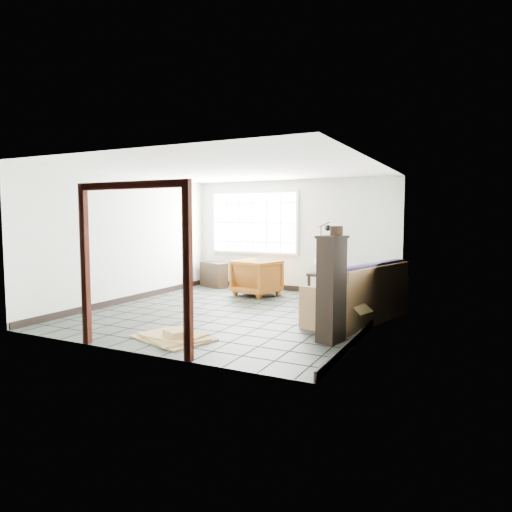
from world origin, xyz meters
The scene contains 15 objects.
ground centered at (0.00, 0.00, 0.00)m, with size 5.50×5.50×0.00m, color black.
room_shell centered at (0.00, 0.03, 1.68)m, with size 5.02×5.52×2.61m.
window_panel centered at (-1.00, 2.70, 1.60)m, with size 2.32×0.08×1.52m.
doorway_trim centered at (0.00, -2.70, 1.38)m, with size 1.80×0.08×2.20m.
futon_sofa centered at (2.22, 0.37, 0.36)m, with size 1.37×2.37×0.99m.
armchair centered at (-0.45, 1.79, 0.44)m, with size 0.86×0.81×0.89m, color brown.
side_table centered at (0.91, 2.17, 0.44)m, with size 0.57×0.57×0.53m.
table_lamp centered at (0.89, 2.14, 0.81)m, with size 0.33×0.33×0.40m.
projector centered at (0.94, 2.23, 0.59)m, with size 0.34×0.29×0.11m.
floor_lamp centered at (0.91, 2.33, 0.88)m, with size 0.44×0.39×1.64m.
console_shelf centered at (-1.97, 2.40, 0.31)m, with size 0.84×0.58×0.61m.
tall_shelf centered at (2.15, -1.12, 0.76)m, with size 0.40×0.47×1.49m.
pot centered at (2.20, -1.08, 1.56)m, with size 0.19×0.19×0.13m.
open_box centered at (2.15, -0.35, 0.16)m, with size 0.83×0.58×0.43m.
cardboard_pile centered at (0.10, -2.00, 0.04)m, with size 1.28×1.09×0.16m.
Camera 1 is at (4.02, -7.19, 1.76)m, focal length 32.00 mm.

